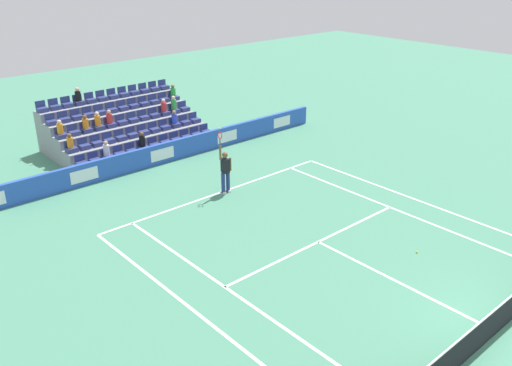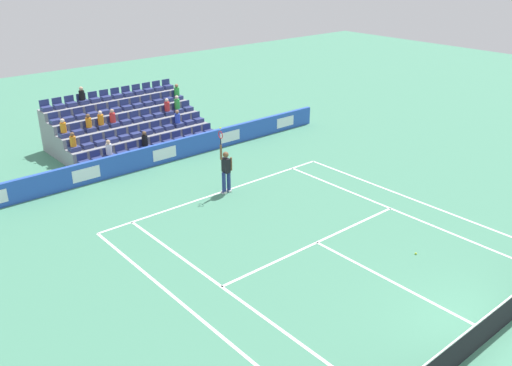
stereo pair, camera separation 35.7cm
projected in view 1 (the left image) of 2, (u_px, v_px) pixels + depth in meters
name	position (u px, v px, depth m)	size (l,w,h in m)	color
ground_plane	(497.00, 332.00, 14.40)	(80.00, 80.00, 0.00)	#47896B
line_baseline	(220.00, 192.00, 22.57)	(10.97, 0.10, 0.01)	white
line_service	(318.00, 242.00, 18.80)	(8.23, 0.10, 0.01)	white
line_centre_service	(396.00, 281.00, 16.60)	(0.10, 6.40, 0.01)	white
line_singles_sideline_left	(235.00, 294.00, 15.98)	(0.10, 11.89, 0.01)	white
line_singles_sideline_right	(399.00, 211.00, 20.98)	(0.10, 11.89, 0.01)	white
line_doubles_sideline_left	(196.00, 313.00, 15.15)	(0.10, 11.89, 0.01)	white
line_doubles_sideline_right	(420.00, 201.00, 21.81)	(0.10, 11.89, 0.01)	white
line_centre_mark	(222.00, 193.00, 22.50)	(0.10, 0.20, 0.01)	white
sponsor_barrier	(161.00, 154.00, 25.44)	(19.34, 0.22, 0.97)	blue
tennis_net	(501.00, 317.00, 14.20)	(11.97, 0.10, 1.07)	#33383D
tennis_player	(225.00, 170.00, 22.19)	(0.53, 0.37, 2.85)	navy
stadium_stand	(123.00, 129.00, 27.75)	(7.44, 4.75, 2.98)	gray
loose_tennis_ball	(417.00, 252.00, 18.11)	(0.07, 0.07, 0.07)	#D1E533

